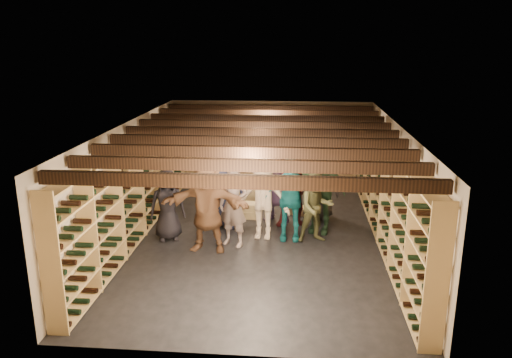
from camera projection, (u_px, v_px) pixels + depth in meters
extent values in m
plane|color=black|center=(259.00, 239.00, 10.46)|extent=(8.00, 8.00, 0.00)
cube|color=#B8A98F|center=(271.00, 144.00, 13.97)|extent=(5.50, 0.02, 2.40)
cube|color=#B8A98F|center=(235.00, 273.00, 6.30)|extent=(5.50, 0.02, 2.40)
cube|color=#B8A98F|center=(128.00, 181.00, 10.36)|extent=(0.02, 8.00, 2.40)
cube|color=#B8A98F|center=(397.00, 187.00, 9.91)|extent=(0.02, 8.00, 2.40)
cube|color=beige|center=(260.00, 126.00, 9.81)|extent=(5.50, 8.00, 0.01)
cube|color=black|center=(239.00, 182.00, 6.49)|extent=(5.40, 0.12, 0.18)
cube|color=black|center=(246.00, 165.00, 7.33)|extent=(5.40, 0.12, 0.18)
cube|color=black|center=(251.00, 152.00, 8.17)|extent=(5.40, 0.12, 0.18)
cube|color=black|center=(256.00, 142.00, 9.01)|extent=(5.40, 0.12, 0.18)
cube|color=black|center=(260.00, 133.00, 9.85)|extent=(5.40, 0.12, 0.18)
cube|color=black|center=(263.00, 125.00, 10.69)|extent=(5.40, 0.12, 0.18)
cube|color=black|center=(265.00, 119.00, 11.53)|extent=(5.40, 0.12, 0.18)
cube|color=black|center=(268.00, 113.00, 12.36)|extent=(5.40, 0.12, 0.18)
cube|color=black|center=(270.00, 109.00, 13.20)|extent=(5.40, 0.12, 0.18)
cube|color=tan|center=(137.00, 187.00, 10.38)|extent=(0.32, 7.50, 2.15)
cube|color=tan|center=(388.00, 193.00, 9.96)|extent=(0.32, 7.50, 2.15)
cube|color=tan|center=(270.00, 150.00, 13.84)|extent=(4.70, 0.30, 2.15)
cube|color=tan|center=(246.00, 198.00, 12.85)|extent=(0.55, 0.40, 0.17)
cube|color=tan|center=(246.00, 192.00, 12.81)|extent=(0.55, 0.40, 0.17)
cube|color=tan|center=(246.00, 185.00, 12.76)|extent=(0.55, 0.40, 0.17)
cube|color=tan|center=(246.00, 179.00, 12.72)|extent=(0.55, 0.40, 0.17)
cube|color=tan|center=(249.00, 214.00, 11.72)|extent=(0.51, 0.35, 0.17)
cube|color=tan|center=(248.00, 207.00, 11.67)|extent=(0.51, 0.35, 0.17)
cube|color=tan|center=(301.00, 211.00, 11.92)|extent=(0.58, 0.46, 0.17)
imported|color=black|center=(167.00, 205.00, 10.28)|extent=(0.83, 0.66, 1.49)
imported|color=brown|center=(316.00, 207.00, 10.16)|extent=(0.85, 0.73, 1.49)
imported|color=beige|center=(263.00, 198.00, 10.28)|extent=(1.22, 0.80, 1.78)
imported|color=#17767F|center=(290.00, 199.00, 10.24)|extent=(1.04, 0.45, 1.77)
imported|color=brown|center=(207.00, 205.00, 9.69)|extent=(1.78, 0.71, 1.87)
imported|color=#202644|center=(225.00, 186.00, 10.96)|extent=(0.96, 0.69, 1.84)
imported|color=gray|center=(233.00, 204.00, 9.93)|extent=(0.75, 0.64, 1.74)
imported|color=#4D1819|center=(297.00, 187.00, 10.90)|extent=(1.00, 0.84, 1.86)
imported|color=#27482E|center=(320.00, 191.00, 10.62)|extent=(1.17, 0.70, 1.86)
imported|color=slate|center=(278.00, 187.00, 11.30)|extent=(1.58, 1.02, 1.63)
imported|color=#303036|center=(319.00, 181.00, 11.36)|extent=(0.91, 0.60, 1.83)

